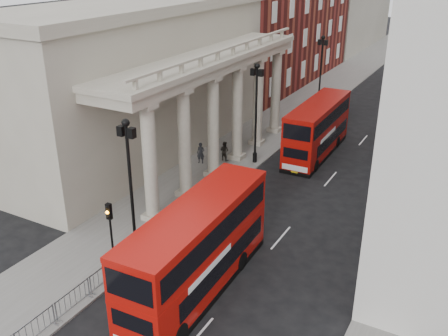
% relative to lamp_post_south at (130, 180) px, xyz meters
% --- Properties ---
extents(ground, '(260.00, 260.00, 0.00)m').
position_rel_lamp_post_south_xyz_m(ground, '(0.60, -4.00, -4.91)').
color(ground, black).
rests_on(ground, ground).
extents(sidewalk_west, '(6.00, 140.00, 0.12)m').
position_rel_lamp_post_south_xyz_m(sidewalk_west, '(-2.40, 26.00, -4.85)').
color(sidewalk_west, slate).
rests_on(sidewalk_west, ground).
extents(sidewalk_east, '(3.00, 140.00, 0.12)m').
position_rel_lamp_post_south_xyz_m(sidewalk_east, '(14.10, 26.00, -4.85)').
color(sidewalk_east, slate).
rests_on(sidewalk_east, ground).
extents(kerb, '(0.20, 140.00, 0.14)m').
position_rel_lamp_post_south_xyz_m(kerb, '(0.55, 26.00, -4.84)').
color(kerb, slate).
rests_on(kerb, ground).
extents(portico_building, '(9.00, 28.00, 12.00)m').
position_rel_lamp_post_south_xyz_m(portico_building, '(-9.90, 14.00, 1.09)').
color(portico_building, '#9F9885').
rests_on(portico_building, ground).
extents(lamp_post_south, '(1.05, 0.44, 8.32)m').
position_rel_lamp_post_south_xyz_m(lamp_post_south, '(0.00, 0.00, 0.00)').
color(lamp_post_south, black).
rests_on(lamp_post_south, sidewalk_west).
extents(lamp_post_mid, '(1.05, 0.44, 8.32)m').
position_rel_lamp_post_south_xyz_m(lamp_post_mid, '(0.00, 16.00, 0.00)').
color(lamp_post_mid, black).
rests_on(lamp_post_mid, sidewalk_west).
extents(lamp_post_north, '(1.05, 0.44, 8.32)m').
position_rel_lamp_post_south_xyz_m(lamp_post_north, '(0.00, 32.00, 0.00)').
color(lamp_post_north, black).
rests_on(lamp_post_north, sidewalk_west).
extents(traffic_light, '(0.28, 0.33, 4.30)m').
position_rel_lamp_post_south_xyz_m(traffic_light, '(0.10, -2.02, -1.80)').
color(traffic_light, black).
rests_on(traffic_light, sidewalk_west).
extents(crowd_barriers, '(0.50, 18.75, 1.10)m').
position_rel_lamp_post_south_xyz_m(crowd_barriers, '(0.25, -1.77, -4.24)').
color(crowd_barriers, gray).
rests_on(crowd_barriers, sidewalk_west).
extents(bus_near, '(3.07, 11.34, 4.86)m').
position_rel_lamp_post_south_xyz_m(bus_near, '(4.76, -0.82, -2.37)').
color(bus_near, '#B10D08').
rests_on(bus_near, ground).
extents(bus_far, '(2.76, 10.75, 4.62)m').
position_rel_lamp_post_south_xyz_m(bus_far, '(3.79, 20.53, -2.49)').
color(bus_far, '#9F0C07').
rests_on(bus_far, ground).
extents(pedestrian_a, '(0.75, 0.61, 1.77)m').
position_rel_lamp_post_south_xyz_m(pedestrian_a, '(-3.85, 13.63, -3.90)').
color(pedestrian_a, black).
rests_on(pedestrian_a, sidewalk_west).
extents(pedestrian_b, '(0.88, 0.72, 1.68)m').
position_rel_lamp_post_south_xyz_m(pedestrian_b, '(-2.42, 15.10, -3.95)').
color(pedestrian_b, black).
rests_on(pedestrian_b, sidewalk_west).
extents(pedestrian_c, '(0.81, 0.58, 1.56)m').
position_rel_lamp_post_south_xyz_m(pedestrian_c, '(-2.27, 17.05, -4.01)').
color(pedestrian_c, black).
rests_on(pedestrian_c, sidewalk_west).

